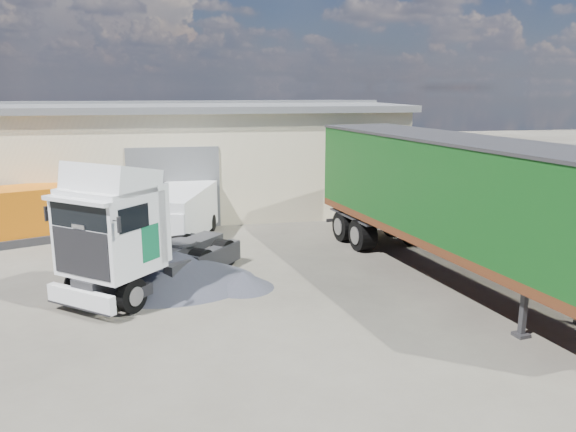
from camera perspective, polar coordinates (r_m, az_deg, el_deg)
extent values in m
plane|color=#282520|center=(16.12, -4.21, -9.40)|extent=(120.00, 120.00, 0.00)
cube|color=beige|center=(31.33, -18.86, 5.61)|extent=(30.00, 12.00, 5.00)
cube|color=#535558|center=(31.14, -19.22, 10.45)|extent=(30.60, 12.60, 0.30)
cube|color=#535558|center=(25.17, -11.51, 2.80)|extent=(4.00, 0.08, 3.60)
cube|color=#535558|center=(31.13, -19.25, 10.81)|extent=(30.60, 0.40, 0.15)
cube|color=brown|center=(25.11, 20.99, 0.89)|extent=(0.35, 26.00, 2.50)
cylinder|color=black|center=(16.94, -18.06, -7.11)|extent=(2.39, 2.20, 0.98)
cylinder|color=black|center=(19.19, -11.08, -4.35)|extent=(2.43, 2.23, 0.98)
cylinder|color=black|center=(20.16, -8.75, -3.42)|extent=(2.43, 2.23, 0.98)
cube|color=#2D2D30|center=(18.35, -13.14, -4.14)|extent=(4.51, 5.28, 0.28)
cube|color=silver|center=(16.39, -20.30, -7.90)|extent=(1.98, 1.67, 0.51)
cube|color=silver|center=(16.69, -17.65, -1.56)|extent=(3.15, 3.12, 2.27)
cube|color=black|center=(16.09, -20.28, -3.57)|extent=(1.62, 1.33, 1.30)
cube|color=black|center=(15.86, -20.51, -0.01)|extent=(1.65, 1.35, 0.70)
cube|color=silver|center=(16.53, -17.54, 3.50)|extent=(2.92, 2.85, 1.14)
cube|color=#0D603B|center=(17.83, -19.37, -1.63)|extent=(0.45, 0.55, 1.02)
cube|color=#0D603B|center=(16.22, -13.77, -2.66)|extent=(0.45, 0.55, 1.02)
cylinder|color=#2D2D30|center=(19.18, -10.80, -2.68)|extent=(1.44, 1.44, 0.11)
cube|color=#2D2D30|center=(15.33, 22.78, -9.07)|extent=(0.40, 0.40, 1.26)
cylinder|color=black|center=(22.85, 9.28, -1.19)|extent=(3.09, 1.69, 1.22)
cube|color=#2D2D30|center=(18.99, 16.25, -3.12)|extent=(3.19, 13.73, 0.40)
cube|color=#512912|center=(18.89, 16.32, -2.02)|extent=(5.12, 14.05, 0.28)
cube|color=black|center=(18.56, 16.64, 2.85)|extent=(5.12, 14.05, 2.98)
cube|color=#2D2D30|center=(18.37, 16.94, 7.51)|extent=(5.20, 14.13, 0.09)
cylinder|color=black|center=(21.62, -12.43, -2.81)|extent=(2.25, 1.32, 0.73)
cylinder|color=black|center=(24.89, -9.89, -0.62)|extent=(2.25, 1.32, 0.73)
cube|color=silver|center=(23.06, -11.15, 0.28)|extent=(3.49, 5.48, 1.88)
cube|color=silver|center=(21.13, -12.80, -1.11)|extent=(2.25, 1.55, 1.22)
cube|color=black|center=(21.19, -12.69, 0.63)|extent=(1.88, 0.65, 0.66)
cube|color=#2D2D30|center=(25.32, -25.05, -1.91)|extent=(4.08, 3.34, 0.33)
cube|color=#C7610B|center=(25.12, -25.25, 0.16)|extent=(3.79, 3.05, 2.20)
cone|color=#20222B|center=(18.22, -11.33, -5.16)|extent=(5.82, 5.82, 1.07)
cone|color=#20222B|center=(17.65, -4.55, -6.46)|extent=(2.18, 2.18, 0.54)
cone|color=#20222B|center=(18.97, -17.46, -5.46)|extent=(2.67, 2.67, 0.64)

